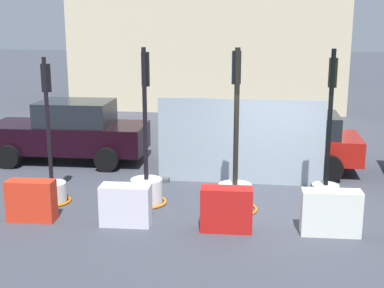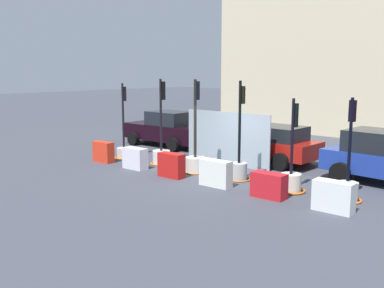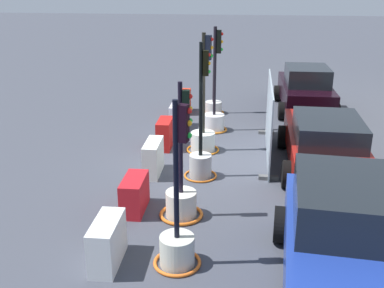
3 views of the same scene
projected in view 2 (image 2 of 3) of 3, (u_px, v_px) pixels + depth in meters
name	position (u px, v px, depth m)	size (l,w,h in m)	color
ground_plane	(217.00, 175.00, 16.31)	(120.00, 120.00, 0.00)	#3F424C
traffic_light_0	(124.00, 147.00, 19.38)	(0.81, 0.81, 3.24)	silver
traffic_light_1	(161.00, 152.00, 18.14)	(0.90, 0.90, 3.45)	silver
traffic_light_2	(195.00, 158.00, 16.72)	(0.98, 0.98, 3.46)	silver
traffic_light_3	(239.00, 164.00, 15.56)	(0.86, 0.86, 3.45)	#B0B0AE
traffic_light_4	(291.00, 178.00, 14.06)	(0.95, 0.95, 2.94)	silver
traffic_light_5	(348.00, 185.00, 13.05)	(0.87, 0.87, 3.03)	beige
construction_barrier_0	(103.00, 152.00, 18.56)	(0.98, 0.42, 0.85)	red
construction_barrier_1	(135.00, 158.00, 17.30)	(1.01, 0.49, 0.82)	silver
construction_barrier_2	(171.00, 165.00, 15.93)	(1.01, 0.44, 0.87)	red
construction_barrier_3	(216.00, 173.00, 14.69)	(1.13, 0.43, 0.88)	silver
construction_barrier_4	(269.00, 185.00, 13.37)	(1.07, 0.50, 0.76)	red
construction_barrier_5	(334.00, 196.00, 12.06)	(1.10, 0.48, 0.85)	silver
car_red_compact	(267.00, 143.00, 18.45)	(4.61, 2.26, 1.57)	#9E1610
car_black_sedan	(167.00, 129.00, 22.44)	(4.54, 2.24, 1.76)	black
site_fence_panel	(227.00, 139.00, 18.02)	(4.11, 0.50, 2.14)	#90A0AC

